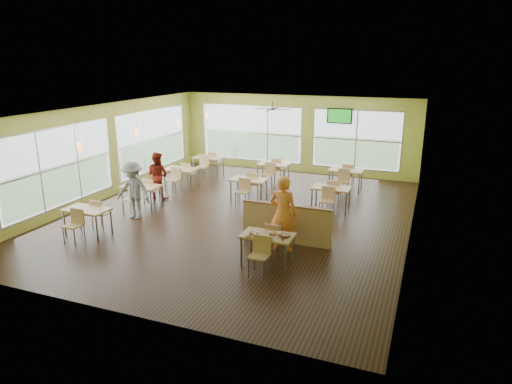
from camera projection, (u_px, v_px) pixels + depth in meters
room at (239, 164)px, 13.62m from camera, size 12.00×12.04×3.20m
window_bays at (207, 145)px, 17.33m from camera, size 9.24×10.24×2.38m
main_table at (268, 240)px, 10.52m from camera, size 1.22×1.52×0.87m
half_wall_divider at (287, 223)px, 11.84m from camera, size 2.40×0.14×1.04m
dining_tables at (231, 179)px, 15.79m from camera, size 6.92×8.72×0.87m
pendant_lights at (158, 127)px, 15.10m from camera, size 0.11×7.31×0.86m
ceiling_fan at (273, 109)px, 15.92m from camera, size 1.25×1.25×0.29m
tv_backwall at (340, 116)px, 18.02m from camera, size 1.00×0.07×0.60m
man_plaid at (283, 213)px, 11.27m from camera, size 0.71×0.47×1.93m
patron_maroon at (157, 176)px, 15.51m from camera, size 0.82×0.66×1.62m
patron_grey at (133, 190)px, 13.56m from camera, size 1.13×0.65×1.74m
cup_blue at (251, 233)px, 10.36m from camera, size 0.10×0.10×0.37m
cup_yellow at (258, 234)px, 10.35m from camera, size 0.09×0.09×0.32m
cup_red_near at (270, 234)px, 10.37m from camera, size 0.09×0.09×0.31m
cup_red_far at (279, 234)px, 10.31m from camera, size 0.10×0.10×0.35m
food_basket at (285, 236)px, 10.35m from camera, size 0.23×0.23×0.05m
ketchup_cup at (283, 240)px, 10.17m from camera, size 0.06×0.06×0.02m
wrapper_left at (248, 236)px, 10.33m from camera, size 0.18×0.16×0.04m
wrapper_mid at (273, 234)px, 10.49m from camera, size 0.22×0.20×0.04m
wrapper_right at (271, 240)px, 10.15m from camera, size 0.15×0.13×0.03m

